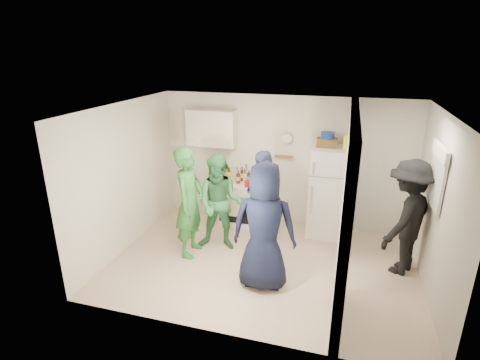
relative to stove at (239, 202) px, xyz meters
name	(u,v)px	position (x,y,z in m)	size (l,w,h in m)	color
floor	(263,263)	(0.82, -1.37, -0.42)	(4.80, 4.80, 0.00)	beige
wall_back	(284,161)	(0.82, 0.33, 0.83)	(4.80, 4.80, 0.00)	silver
wall_front	(231,245)	(0.82, -3.07, 0.83)	(4.80, 4.80, 0.00)	silver
wall_left	(126,177)	(-1.58, -1.37, 0.83)	(3.40, 3.40, 0.00)	silver
wall_right	(438,210)	(3.22, -1.37, 0.83)	(3.40, 3.40, 0.00)	silver
ceiling	(267,109)	(0.82, -1.37, 2.08)	(4.80, 4.80, 0.00)	white
partition_pier_back	(348,176)	(2.02, -0.27, 0.83)	(0.12, 1.20, 2.50)	silver
partition_pier_front	(344,235)	(2.02, -2.47, 0.83)	(0.12, 1.20, 2.50)	silver
partition_header	(354,128)	(2.02, -1.37, 1.88)	(0.12, 1.00, 0.40)	silver
stove	(239,202)	(0.00, 0.00, 0.00)	(0.71, 0.59, 0.84)	white
upper_cabinet	(212,128)	(-0.58, 0.15, 1.43)	(0.95, 0.34, 0.70)	silver
fridge	(329,192)	(1.72, -0.03, 0.41)	(0.69, 0.67, 1.67)	white
wicker_basket	(327,142)	(1.62, 0.02, 1.32)	(0.35, 0.25, 0.15)	brown
blue_bowl	(328,135)	(1.62, 0.02, 1.45)	(0.24, 0.24, 0.11)	navy
yellow_cup_stack_top	(346,143)	(1.94, -0.13, 1.37)	(0.09, 0.09, 0.25)	#F1FF15
wall_clock	(287,138)	(0.87, 0.31, 1.28)	(0.22, 0.22, 0.03)	white
spice_shelf	(284,157)	(0.82, 0.28, 0.93)	(0.35, 0.08, 0.03)	olive
nook_window	(439,177)	(3.20, -1.17, 1.23)	(0.03, 0.70, 0.80)	black
nook_window_frame	(437,177)	(3.18, -1.17, 1.23)	(0.04, 0.76, 0.86)	white
nook_valance	(440,152)	(3.16, -1.17, 1.58)	(0.04, 0.82, 0.18)	white
yellow_cup_stack_stove	(229,179)	(-0.12, -0.22, 0.55)	(0.09, 0.09, 0.25)	yellow
red_cup	(247,184)	(0.22, -0.20, 0.48)	(0.09, 0.09, 0.12)	red
person_green_left	(190,202)	(-0.43, -1.38, 0.51)	(0.68, 0.44, 1.85)	#2C6E2C
person_green_center	(220,203)	(-0.01, -1.08, 0.42)	(0.81, 0.63, 1.67)	#34763E
person_denim	(263,201)	(0.68, -0.86, 0.46)	(1.03, 0.43, 1.76)	navy
person_navy	(264,227)	(0.94, -1.94, 0.52)	(0.92, 0.60, 1.89)	black
person_nook	(407,218)	(2.92, -0.96, 0.48)	(1.17, 0.67, 1.81)	black
bottle_a	(227,172)	(-0.27, 0.12, 0.57)	(0.07, 0.07, 0.30)	olive
bottle_b	(229,175)	(-0.18, -0.06, 0.57)	(0.07, 0.07, 0.31)	#1C4D19
bottle_c	(237,173)	(-0.07, 0.14, 0.55)	(0.06, 0.06, 0.25)	silver
bottle_d	(238,177)	(0.01, -0.06, 0.55)	(0.08, 0.08, 0.26)	#5C2110
bottle_e	(246,172)	(0.10, 0.18, 0.58)	(0.06, 0.06, 0.32)	#A8B2BA
bottle_f	(249,177)	(0.20, 0.04, 0.54)	(0.07, 0.07, 0.24)	#153919
bottle_g	(254,174)	(0.26, 0.16, 0.57)	(0.06, 0.06, 0.30)	olive
bottle_h	(221,177)	(-0.31, -0.13, 0.55)	(0.06, 0.06, 0.26)	silver
bottle_i	(242,174)	(0.04, 0.09, 0.57)	(0.07, 0.07, 0.29)	maroon
bottle_j	(252,179)	(0.29, -0.10, 0.55)	(0.06, 0.06, 0.25)	#1B5131
bottle_k	(229,174)	(-0.20, 0.04, 0.55)	(0.08, 0.08, 0.26)	maroon
bottle_l	(245,177)	(0.16, -0.13, 0.58)	(0.06, 0.06, 0.32)	silver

